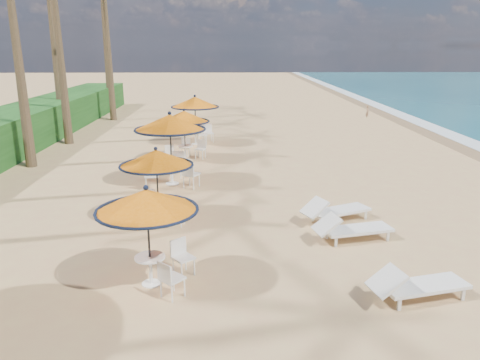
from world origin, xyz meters
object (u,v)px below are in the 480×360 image
(lounger_mid, at_px, (350,228))
(lounger_far, at_px, (334,210))
(station_2, at_px, (170,131))
(station_0, at_px, (150,210))
(lounger_near, at_px, (415,284))
(station_4, at_px, (196,108))
(station_1, at_px, (156,167))
(station_3, at_px, (184,123))

(lounger_mid, distance_m, lounger_far, 1.39)
(station_2, relative_size, lounger_far, 1.23)
(station_0, height_order, lounger_far, station_0)
(station_0, distance_m, lounger_far, 5.90)
(station_0, relative_size, lounger_near, 1.03)
(station_0, height_order, lounger_mid, station_0)
(station_4, distance_m, lounger_mid, 13.34)
(station_4, bearing_deg, station_1, -92.16)
(lounger_far, bearing_deg, station_0, -166.08)
(station_2, height_order, lounger_mid, station_2)
(lounger_mid, xyz_separation_m, lounger_far, (-0.12, 1.38, 0.00))
(station_3, relative_size, lounger_far, 1.05)
(station_0, height_order, station_4, station_4)
(station_2, xyz_separation_m, lounger_far, (5.00, -3.85, -1.58))
(station_2, height_order, station_3, station_2)
(station_4, xyz_separation_m, lounger_mid, (4.70, -12.40, -1.48))
(lounger_near, distance_m, lounger_mid, 2.96)
(station_1, relative_size, lounger_mid, 1.01)
(station_3, height_order, lounger_far, station_3)
(lounger_near, bearing_deg, station_1, 127.99)
(lounger_near, distance_m, lounger_far, 4.34)
(station_4, height_order, lounger_far, station_4)
(station_3, bearing_deg, lounger_mid, -60.70)
(lounger_near, bearing_deg, lounger_mid, 86.85)
(station_2, distance_m, station_3, 3.67)
(station_2, relative_size, station_3, 1.17)
(station_0, xyz_separation_m, station_1, (-0.46, 3.72, -0.08))
(lounger_near, bearing_deg, lounger_far, 85.06)
(station_4, height_order, lounger_near, station_4)
(station_2, bearing_deg, lounger_mid, -45.58)
(station_2, height_order, lounger_near, station_2)
(lounger_far, bearing_deg, station_1, 153.93)
(station_4, bearing_deg, lounger_mid, -69.26)
(station_0, relative_size, station_4, 0.87)
(station_1, xyz_separation_m, lounger_far, (4.99, -0.17, -1.23))
(station_4, relative_size, lounger_near, 1.18)
(station_0, bearing_deg, station_2, 93.65)
(station_0, bearing_deg, station_3, 91.73)
(lounger_far, bearing_deg, lounger_mid, -109.19)
(lounger_mid, bearing_deg, station_4, 97.54)
(station_1, distance_m, lounger_far, 5.14)
(station_2, distance_m, lounger_far, 6.50)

